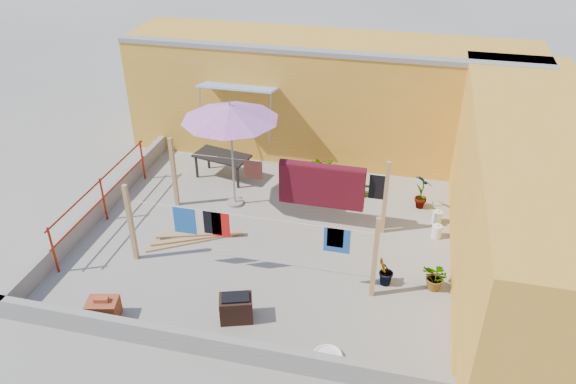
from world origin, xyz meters
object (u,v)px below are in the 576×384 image
object	(u,v)px
water_jug_a	(437,231)
patio_umbrella	(230,113)
water_jug_b	(437,217)
plant_back_a	(320,169)
brick_stack	(103,309)
white_basin	(328,356)
brazier	(236,308)
outdoor_table	(222,157)
green_hose	(367,190)

from	to	relation	value
water_jug_a	patio_umbrella	bearing A→B (deg)	176.54
water_jug_b	plant_back_a	xyz separation A→B (m)	(-3.01, 1.28, 0.21)
brick_stack	plant_back_a	world-z (taller)	plant_back_a
patio_umbrella	white_basin	distance (m)	5.83
brazier	plant_back_a	size ratio (longest dim) A/B	0.96
outdoor_table	water_jug_a	world-z (taller)	outdoor_table
white_basin	water_jug_a	size ratio (longest dim) A/B	1.46
water_jug_a	water_jug_b	world-z (taller)	water_jug_a
brazier	water_jug_b	xyz separation A→B (m)	(3.56, 4.11, -0.11)
white_basin	water_jug_a	world-z (taller)	water_jug_a
brick_stack	water_jug_b	distance (m)	7.55
patio_umbrella	plant_back_a	world-z (taller)	patio_umbrella
water_jug_a	plant_back_a	distance (m)	3.56
water_jug_b	plant_back_a	bearing A→B (deg)	156.93
green_hose	plant_back_a	xyz separation A→B (m)	(-1.28, 0.24, 0.32)
green_hose	plant_back_a	distance (m)	1.34
brick_stack	water_jug_b	world-z (taller)	brick_stack
brick_stack	brazier	world-z (taller)	brazier
outdoor_table	green_hose	size ratio (longest dim) A/B	2.89
outdoor_table	plant_back_a	bearing A→B (deg)	9.15
patio_umbrella	green_hose	world-z (taller)	patio_umbrella
green_hose	brick_stack	bearing A→B (deg)	-126.39
outdoor_table	white_basin	xyz separation A→B (m)	(3.80, -5.54, -0.56)
plant_back_a	green_hose	bearing A→B (deg)	-10.71
white_basin	water_jug_b	xyz separation A→B (m)	(1.75, 4.66, 0.11)
outdoor_table	water_jug_a	distance (m)	5.76
outdoor_table	water_jug_a	xyz separation A→B (m)	(5.55, -1.47, -0.45)
brazier	water_jug_b	bearing A→B (deg)	49.11
brazier	water_jug_a	world-z (taller)	brazier
water_jug_a	plant_back_a	xyz separation A→B (m)	(-3.01, 1.88, 0.20)
water_jug_a	outdoor_table	bearing A→B (deg)	165.13
brazier	water_jug_b	world-z (taller)	brazier
outdoor_table	green_hose	bearing A→B (deg)	2.52
patio_umbrella	brazier	xyz separation A→B (m)	(1.27, -3.80, -2.15)
brazier	patio_umbrella	bearing A→B (deg)	108.52
outdoor_table	brazier	size ratio (longest dim) A/B	2.23
brazier	water_jug_b	distance (m)	5.44
outdoor_table	white_basin	size ratio (longest dim) A/B	2.98
white_basin	water_jug_a	distance (m)	4.43
white_basin	green_hose	xyz separation A→B (m)	(0.01, 5.70, -0.01)
green_hose	water_jug_b	bearing A→B (deg)	-30.96
brick_stack	brazier	distance (m)	2.45
patio_umbrella	water_jug_a	distance (m)	5.34
white_basin	outdoor_table	bearing A→B (deg)	124.45
brazier	water_jug_b	size ratio (longest dim) A/B	2.00
patio_umbrella	water_jug_b	bearing A→B (deg)	3.64
water_jug_a	water_jug_b	bearing A→B (deg)	90.00
outdoor_table	brazier	world-z (taller)	outdoor_table
outdoor_table	water_jug_b	distance (m)	5.64
brick_stack	green_hose	world-z (taller)	brick_stack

